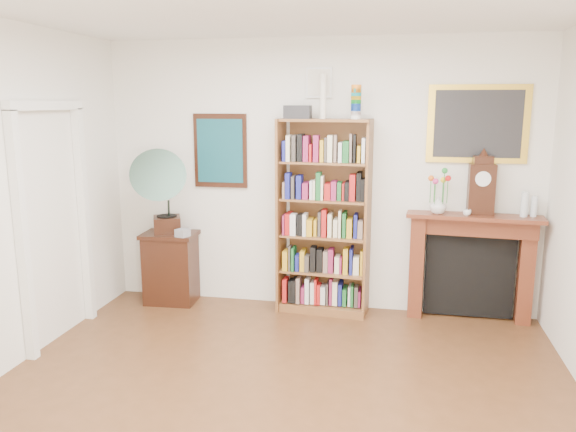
# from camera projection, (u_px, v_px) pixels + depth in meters

# --- Properties ---
(room) EXTENTS (4.51, 5.01, 2.81)m
(room) POSITION_uv_depth(u_px,v_px,m) (261.00, 229.00, 3.42)
(room) COLOR #4F2F18
(room) RESTS_ON ground
(door_casing) EXTENTS (0.08, 1.02, 2.17)m
(door_casing) POSITION_uv_depth(u_px,v_px,m) (54.00, 204.00, 5.02)
(door_casing) COLOR white
(door_casing) RESTS_ON left_wall
(teal_poster) EXTENTS (0.58, 0.04, 0.78)m
(teal_poster) POSITION_uv_depth(u_px,v_px,m) (220.00, 151.00, 5.96)
(teal_poster) COLOR black
(teal_poster) RESTS_ON back_wall
(small_picture) EXTENTS (0.26, 0.04, 0.30)m
(small_picture) POSITION_uv_depth(u_px,v_px,m) (319.00, 83.00, 5.62)
(small_picture) COLOR white
(small_picture) RESTS_ON back_wall
(gilt_painting) EXTENTS (0.95, 0.04, 0.75)m
(gilt_painting) POSITION_uv_depth(u_px,v_px,m) (478.00, 124.00, 5.41)
(gilt_painting) COLOR gold
(gilt_painting) RESTS_ON back_wall
(bookshelf) EXTENTS (0.95, 0.41, 2.30)m
(bookshelf) POSITION_uv_depth(u_px,v_px,m) (324.00, 207.00, 5.69)
(bookshelf) COLOR brown
(bookshelf) RESTS_ON floor
(side_cabinet) EXTENTS (0.59, 0.44, 0.78)m
(side_cabinet) POSITION_uv_depth(u_px,v_px,m) (171.00, 268.00, 6.11)
(side_cabinet) COLOR black
(side_cabinet) RESTS_ON floor
(fireplace) EXTENTS (1.30, 0.41, 1.08)m
(fireplace) POSITION_uv_depth(u_px,v_px,m) (471.00, 258.00, 5.59)
(fireplace) COLOR #501D12
(fireplace) RESTS_ON floor
(gramophone) EXTENTS (0.80, 0.87, 0.92)m
(gramophone) POSITION_uv_depth(u_px,v_px,m) (159.00, 187.00, 5.82)
(gramophone) COLOR black
(gramophone) RESTS_ON side_cabinet
(cd_stack) EXTENTS (0.16, 0.16, 0.08)m
(cd_stack) POSITION_uv_depth(u_px,v_px,m) (183.00, 233.00, 5.86)
(cd_stack) COLOR #ADADB9
(cd_stack) RESTS_ON side_cabinet
(mantel_clock) EXTENTS (0.25, 0.15, 0.57)m
(mantel_clock) POSITION_uv_depth(u_px,v_px,m) (482.00, 186.00, 5.42)
(mantel_clock) COLOR black
(mantel_clock) RESTS_ON fireplace
(flower_vase) EXTENTS (0.17, 0.17, 0.17)m
(flower_vase) POSITION_uv_depth(u_px,v_px,m) (438.00, 205.00, 5.49)
(flower_vase) COLOR silver
(flower_vase) RESTS_ON fireplace
(teacup) EXTENTS (0.08, 0.08, 0.06)m
(teacup) POSITION_uv_depth(u_px,v_px,m) (467.00, 213.00, 5.40)
(teacup) COLOR silver
(teacup) RESTS_ON fireplace
(bottle_left) EXTENTS (0.07, 0.07, 0.24)m
(bottle_left) POSITION_uv_depth(u_px,v_px,m) (524.00, 204.00, 5.34)
(bottle_left) COLOR silver
(bottle_left) RESTS_ON fireplace
(bottle_right) EXTENTS (0.06, 0.06, 0.20)m
(bottle_right) POSITION_uv_depth(u_px,v_px,m) (534.00, 206.00, 5.35)
(bottle_right) COLOR silver
(bottle_right) RESTS_ON fireplace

